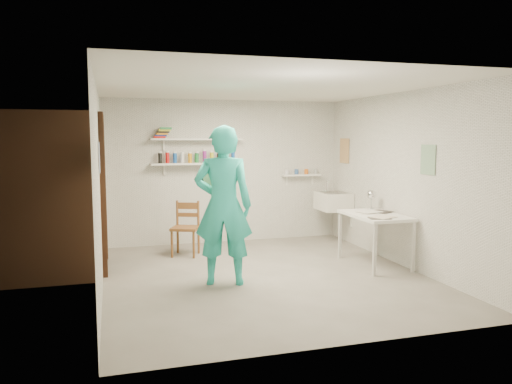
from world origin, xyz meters
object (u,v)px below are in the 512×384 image
object	(u,v)px
wooden_chair	(185,228)
belfast_sink	(333,201)
wall_clock	(215,178)
desk_lamp	(372,194)
man	(223,206)
work_table	(375,240)

from	to	relation	value
wooden_chair	belfast_sink	bearing A→B (deg)	29.72
wall_clock	wooden_chair	world-z (taller)	wall_clock
wall_clock	desk_lamp	xyz separation A→B (m)	(2.46, 0.50, -0.34)
man	wooden_chair	bearing A→B (deg)	-65.49
work_table	desk_lamp	xyz separation A→B (m)	(0.18, 0.43, 0.58)
belfast_sink	man	distance (m)	2.99
wall_clock	wooden_chair	bearing A→B (deg)	113.32
wall_clock	desk_lamp	size ratio (longest dim) A/B	2.55
man	work_table	distance (m)	2.31
work_table	belfast_sink	bearing A→B (deg)	86.05
work_table	desk_lamp	bearing A→B (deg)	67.58
belfast_sink	man	bearing A→B (deg)	-141.29
man	desk_lamp	distance (m)	2.50
belfast_sink	desk_lamp	distance (m)	1.19
belfast_sink	desk_lamp	bearing A→B (deg)	-86.60
work_table	desk_lamp	world-z (taller)	desk_lamp
work_table	desk_lamp	size ratio (longest dim) A/B	8.00
belfast_sink	man	size ratio (longest dim) A/B	0.31
wooden_chair	work_table	bearing A→B (deg)	-4.68
desk_lamp	wall_clock	bearing A→B (deg)	-168.61
wall_clock	desk_lamp	bearing A→B (deg)	27.39
belfast_sink	wooden_chair	size ratio (longest dim) A/B	0.72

